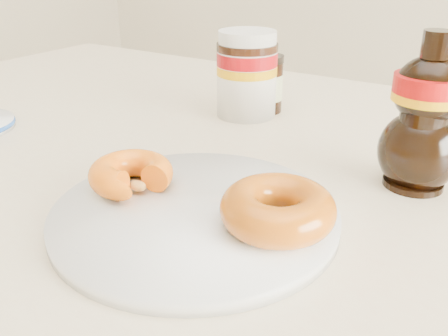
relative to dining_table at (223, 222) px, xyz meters
The scene contains 7 objects.
dining_table is the anchor object (origin of this frame).
plate 0.17m from the dining_table, 67.65° to the right, with size 0.26×0.26×0.01m.
donut_bitten 0.17m from the dining_table, 100.88° to the right, with size 0.08×0.08×0.03m, color #EA4C0D.
donut_whole 0.21m from the dining_table, 41.96° to the right, with size 0.10×0.10×0.04m, color #9E350A.
nutella_jar 0.23m from the dining_table, 111.22° to the left, with size 0.09×0.09×0.12m.
syrup_bottle 0.27m from the dining_table, 14.87° to the left, with size 0.08×0.07×0.16m, color black, non-canonical shape.
dark_jar 0.24m from the dining_table, 104.33° to the left, with size 0.05×0.05×0.09m.
Camera 1 is at (0.29, -0.36, 0.99)m, focal length 40.00 mm.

